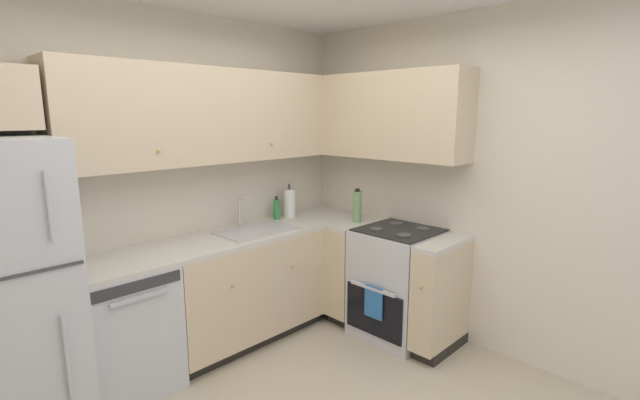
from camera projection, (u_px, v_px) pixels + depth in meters
wall_back at (164, 187)px, 3.42m from camera, size 3.53×0.05×2.61m
wall_right at (479, 186)px, 3.47m from camera, size 0.05×3.45×2.61m
dishwasher at (123, 328)px, 3.00m from camera, size 0.60×0.63×0.87m
lower_cabinets_back at (242, 288)px, 3.68m from camera, size 1.33×0.62×0.87m
countertop_back at (240, 236)px, 3.59m from camera, size 2.53×0.60×0.03m
lower_cabinets_right at (391, 283)px, 3.80m from camera, size 0.62×1.08×0.87m
countertop_right at (393, 232)px, 3.71m from camera, size 0.60×1.08×0.03m
oven_range at (398, 282)px, 3.77m from camera, size 0.68×0.62×1.06m
upper_cabinets_back at (207, 116)px, 3.40m from camera, size 2.21×0.34×0.71m
upper_cabinets_right at (378, 116)px, 3.83m from camera, size 0.32×1.63×0.71m
sink at (257, 236)px, 3.68m from camera, size 0.62×0.40×0.10m
faucet at (241, 209)px, 3.79m from camera, size 0.07×0.16×0.26m
soap_bottle at (277, 209)px, 4.07m from camera, size 0.06×0.06×0.21m
paper_towel_roll at (289, 203)px, 4.15m from camera, size 0.11×0.11×0.32m
oil_bottle at (357, 206)px, 3.95m from camera, size 0.08×0.08×0.30m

